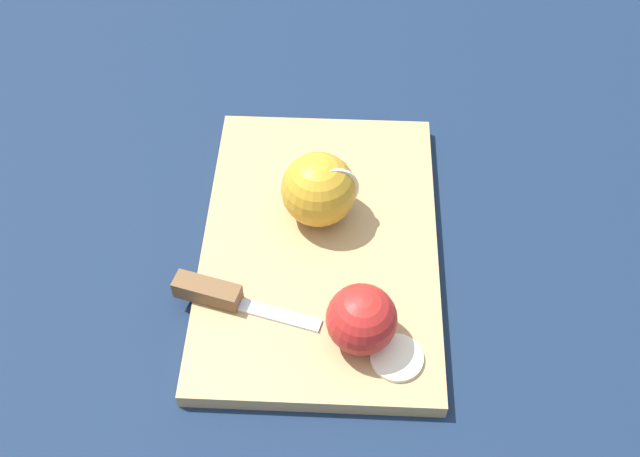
{
  "coord_description": "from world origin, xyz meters",
  "views": [
    {
      "loc": [
        0.47,
        0.08,
        0.64
      ],
      "look_at": [
        0.0,
        0.0,
        0.04
      ],
      "focal_mm": 42.0,
      "sensor_mm": 36.0,
      "label": 1
    }
  ],
  "objects": [
    {
      "name": "ground_plane",
      "position": [
        0.0,
        0.0,
        0.0
      ],
      "size": [
        4.0,
        4.0,
        0.0
      ],
      "primitive_type": "plane",
      "color": "#14233D"
    },
    {
      "name": "cutting_board",
      "position": [
        0.0,
        0.0,
        0.01
      ],
      "size": [
        0.39,
        0.29,
        0.02
      ],
      "color": "tan",
      "rests_on": "ground_plane"
    },
    {
      "name": "apple_half_left",
      "position": [
        -0.04,
        -0.01,
        0.06
      ],
      "size": [
        0.08,
        0.08,
        0.08
      ],
      "rotation": [
        0.0,
        0.0,
        0.49
      ],
      "color": "gold",
      "rests_on": "cutting_board"
    },
    {
      "name": "apple_half_right",
      "position": [
        0.11,
        0.06,
        0.05
      ],
      "size": [
        0.07,
        0.07,
        0.07
      ],
      "rotation": [
        0.0,
        0.0,
        0.26
      ],
      "color": "red",
      "rests_on": "cutting_board"
    },
    {
      "name": "knife",
      "position": [
        0.09,
        -0.09,
        0.03
      ],
      "size": [
        0.04,
        0.15,
        0.02
      ],
      "rotation": [
        0.0,
        0.0,
        1.44
      ],
      "color": "silver",
      "rests_on": "cutting_board"
    },
    {
      "name": "apple_slice",
      "position": [
        0.12,
        0.09,
        0.02
      ],
      "size": [
        0.05,
        0.05,
        0.0
      ],
      "color": "#EFE5C6",
      "rests_on": "cutting_board"
    }
  ]
}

